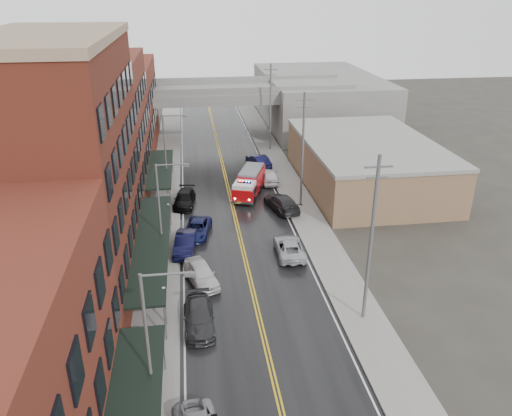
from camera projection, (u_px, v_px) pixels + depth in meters
road at (238, 230)px, 47.60m from camera, size 11.00×160.00×0.02m
sidewalk_left at (161, 234)px, 46.65m from camera, size 3.00×160.00×0.15m
sidewalk_right at (313, 225)px, 48.49m from camera, size 3.00×160.00×0.15m
curb_left at (178, 233)px, 46.86m from camera, size 0.30×160.00×0.15m
curb_right at (296, 226)px, 48.28m from camera, size 0.30×160.00×0.15m
brick_building_b at (63, 173)px, 35.95m from camera, size 9.00×20.00×18.00m
brick_building_c at (101, 130)px, 52.41m from camera, size 9.00×15.00×15.00m
brick_building_far at (121, 108)px, 68.87m from camera, size 9.00×20.00×12.00m
tan_building at (366, 164)px, 57.66m from camera, size 14.00×22.00×5.00m
right_far_block at (319, 99)px, 84.49m from camera, size 18.00×30.00×8.00m
awning_1 at (152, 241)px, 39.11m from camera, size 2.60×18.00×3.09m
awning_2 at (160, 168)px, 54.96m from camera, size 2.60×13.00×3.09m
globe_lamp_1 at (164, 298)px, 33.18m from camera, size 0.44×0.44×3.12m
globe_lamp_2 at (169, 212)px, 45.86m from camera, size 0.44×0.44×3.12m
street_lamp_0 at (152, 340)px, 24.75m from camera, size 2.64×0.22×9.00m
street_lamp_1 at (163, 210)px, 39.24m from camera, size 2.64×0.22×9.00m
street_lamp_2 at (167, 150)px, 53.74m from camera, size 2.64×0.22×9.00m
utility_pole_0 at (371, 238)px, 32.37m from camera, size 1.80×0.24×12.00m
utility_pole_1 at (303, 148)px, 50.49m from camera, size 1.80×0.24×12.00m
utility_pole_2 at (270, 106)px, 68.61m from camera, size 1.80×0.24×12.00m
overpass at (215, 100)px, 74.17m from camera, size 40.00×10.00×7.50m
fire_truck at (249, 182)px, 55.34m from camera, size 4.69×7.58×2.64m
parked_car_left_3 at (199, 317)px, 33.82m from camera, size 2.12×5.09×1.47m
parked_car_left_4 at (201, 274)px, 38.82m from camera, size 3.09×5.05×1.60m
parked_car_left_5 at (185, 243)px, 43.45m from camera, size 2.26×4.98×1.59m
parked_car_left_6 at (197, 229)px, 46.43m from camera, size 3.20×5.18×1.34m
parked_car_left_7 at (184, 199)px, 52.78m from camera, size 2.68×5.23×1.45m
parked_car_right_0 at (289, 247)px, 43.00m from camera, size 2.48×5.10×1.40m
parked_car_right_1 at (282, 203)px, 51.71m from camera, size 3.54×5.93×1.61m
parked_car_right_2 at (269, 176)px, 59.03m from camera, size 2.13×4.93×1.66m
parked_car_right_3 at (258, 161)px, 63.96m from camera, size 2.93×5.33×1.66m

